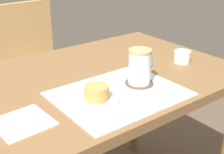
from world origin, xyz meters
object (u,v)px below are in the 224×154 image
object	(u,v)px
pastry	(97,92)
sugar_bowl	(182,57)
wooden_chair	(35,72)
pastry_plate	(97,100)
dining_table	(79,101)
coffee_mug	(140,66)

from	to	relation	value
pastry	sugar_bowl	world-z (taller)	pastry
wooden_chair	sugar_bowl	distance (m)	0.95
pastry_plate	sugar_bowl	distance (m)	0.51
dining_table	wooden_chair	size ratio (longest dim) A/B	1.40
pastry_plate	coffee_mug	bearing A→B (deg)	5.85
pastry	sugar_bowl	xyz separation A→B (m)	(0.50, 0.08, -0.01)
sugar_bowl	pastry	bearing A→B (deg)	-170.85
dining_table	pastry_plate	bearing A→B (deg)	-103.21
pastry_plate	coffee_mug	xyz separation A→B (m)	(0.20, 0.02, 0.06)
coffee_mug	sugar_bowl	distance (m)	0.31
dining_table	coffee_mug	distance (m)	0.28
pastry	coffee_mug	distance (m)	0.21
pastry	coffee_mug	size ratio (longest dim) A/B	0.64
sugar_bowl	pastry_plate	bearing A→B (deg)	-170.85
wooden_chair	pastry_plate	xyz separation A→B (m)	(-0.18, -0.93, 0.26)
dining_table	pastry_plate	xyz separation A→B (m)	(-0.04, -0.19, 0.09)
wooden_chair	pastry	bearing A→B (deg)	76.51
coffee_mug	pastry	bearing A→B (deg)	-174.15
coffee_mug	sugar_bowl	size ratio (longest dim) A/B	1.79
pastry	dining_table	bearing A→B (deg)	76.79
dining_table	sugar_bowl	size ratio (longest dim) A/B	17.91
wooden_chair	sugar_bowl	size ratio (longest dim) A/B	12.84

